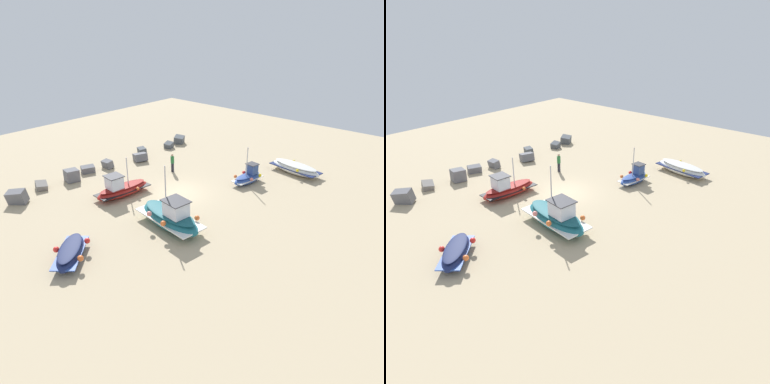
{
  "view_description": "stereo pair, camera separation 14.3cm",
  "coord_description": "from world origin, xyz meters",
  "views": [
    {
      "loc": [
        -19.15,
        -18.24,
        12.86
      ],
      "look_at": [
        -0.6,
        -1.95,
        0.9
      ],
      "focal_mm": 34.09,
      "sensor_mm": 36.0,
      "label": 1
    },
    {
      "loc": [
        -19.06,
        -18.35,
        12.86
      ],
      "look_at": [
        -0.6,
        -1.95,
        0.9
      ],
      "focal_mm": 34.09,
      "sensor_mm": 36.0,
      "label": 2
    }
  ],
  "objects": [
    {
      "name": "fishing_boat_0",
      "position": [
        -4.19,
        -3.17,
        0.74
      ],
      "size": [
        2.84,
        5.57,
        4.31
      ],
      "rotation": [
        0.0,
        0.0,
        4.59
      ],
      "color": "#1E6670",
      "rests_on": "ground_plane"
    },
    {
      "name": "fishing_boat_1",
      "position": [
        9.9,
        -5.13,
        0.49
      ],
      "size": [
        2.38,
        4.97,
        0.93
      ],
      "rotation": [
        0.0,
        0.0,
        4.57
      ],
      "color": "white",
      "rests_on": "ground_plane"
    },
    {
      "name": "ground_plane",
      "position": [
        0.0,
        0.0,
        0.0
      ],
      "size": [
        53.57,
        53.57,
        0.0
      ],
      "primitive_type": "plane",
      "color": "tan"
    },
    {
      "name": "fishing_boat_3",
      "position": [
        5.26,
        -3.13,
        0.54
      ],
      "size": [
        3.14,
        1.82,
        3.26
      ],
      "rotation": [
        0.0,
        0.0,
        6.15
      ],
      "color": "#2D4C9E",
      "rests_on": "ground_plane"
    },
    {
      "name": "person_walking",
      "position": [
        2.82,
        3.41,
        1.0
      ],
      "size": [
        0.32,
        0.32,
        1.73
      ],
      "rotation": [
        0.0,
        0.0,
        0.13
      ],
      "color": "#2D2D38",
      "rests_on": "ground_plane"
    },
    {
      "name": "breakwater_rocks",
      "position": [
        -0.88,
        8.46,
        0.4
      ],
      "size": [
        20.19,
        2.98,
        1.31
      ],
      "color": "slate",
      "rests_on": "ground_plane"
    },
    {
      "name": "fishing_boat_4",
      "position": [
        -10.65,
        -1.39,
        0.47
      ],
      "size": [
        3.54,
        3.43,
        0.9
      ],
      "rotation": [
        0.0,
        0.0,
        3.89
      ],
      "color": "navy",
      "rests_on": "ground_plane"
    },
    {
      "name": "fishing_boat_2",
      "position": [
        -3.36,
        2.99,
        0.6
      ],
      "size": [
        4.67,
        2.23,
        3.12
      ],
      "rotation": [
        0.0,
        0.0,
        3.04
      ],
      "color": "maroon",
      "rests_on": "ground_plane"
    }
  ]
}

